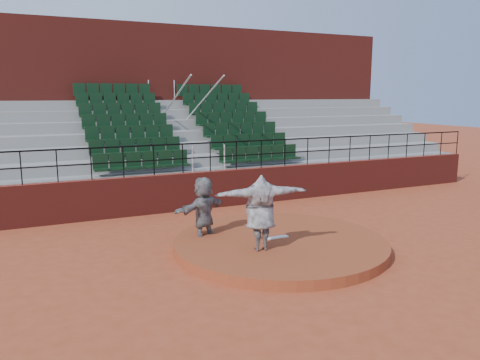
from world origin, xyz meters
The scene contains 9 objects.
ground centered at (0.00, 0.00, 0.00)m, with size 90.00×90.00×0.00m, color #9C3F23.
pitchers_mound centered at (0.00, 0.00, 0.12)m, with size 5.50×5.50×0.25m, color brown.
pitching_rubber centered at (0.00, 0.15, 0.27)m, with size 0.60×0.15×0.03m, color white.
boundary_wall centered at (0.00, 5.00, 0.65)m, with size 24.00×0.30×1.30m, color maroon.
wall_railing centered at (0.00, 5.00, 2.03)m, with size 24.04×0.05×1.03m.
seating_deck centered at (0.00, 8.65, 1.44)m, with size 24.00×5.97×4.63m.
press_box_facade centered at (0.00, 12.60, 3.55)m, with size 24.00×3.00×7.10m, color maroon.
pitcher centered at (-0.84, -0.51, 1.17)m, with size 2.26×0.61×1.84m, color black.
fielder centered at (-1.65, 1.23, 0.91)m, with size 1.69×0.54×1.82m, color black.
Camera 1 is at (-5.78, -10.14, 3.93)m, focal length 35.00 mm.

